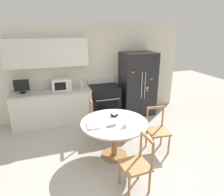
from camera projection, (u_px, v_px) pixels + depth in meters
The scene contains 16 objects.
ground_plane at pixel (128, 166), 3.68m from camera, with size 14.00×14.00×0.00m, color #B2ADA3.
back_wall at pixel (83, 66), 5.44m from camera, with size 5.20×0.44×2.60m.
kitchen_counter at pixel (53, 107), 5.23m from camera, with size 2.01×0.64×0.90m.
refrigerator at pixel (138, 84), 5.74m from camera, with size 0.94×0.72×1.79m.
oven_range at pixel (104, 101), 5.62m from camera, with size 0.78×0.68×1.08m.
microwave at pixel (61, 84), 5.14m from camera, with size 0.48×0.36×0.29m.
countertop_tv at pixel (22, 86), 4.86m from camera, with size 0.36×0.16×0.34m.
counter_bottle at pixel (82, 85), 5.27m from camera, with size 0.08×0.08×0.26m.
dining_table at pixel (114, 128), 3.80m from camera, with size 1.27×1.27×0.75m.
dining_chair_near at pixel (137, 165), 3.05m from camera, with size 0.44×0.44×0.90m.
dining_chair_far at pixel (98, 118), 4.65m from camera, with size 0.44×0.44×0.90m.
dining_chair_right at pixel (157, 131), 4.07m from camera, with size 0.46×0.46×0.90m.
candle_glass at pixel (125, 125), 3.55m from camera, with size 0.09×0.09×0.08m.
folded_napkin at pixel (111, 125), 3.57m from camera, with size 0.18×0.08×0.05m.
wallet at pixel (114, 115), 4.00m from camera, with size 0.17×0.17×0.07m.
mail_stack at pixel (93, 125), 3.59m from camera, with size 0.28×0.34×0.02m.
Camera 1 is at (-1.24, -2.81, 2.42)m, focal length 32.00 mm.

